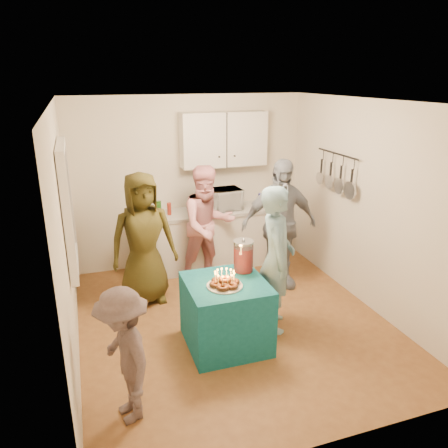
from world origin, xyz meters
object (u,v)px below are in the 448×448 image
object	(u,v)px
man_birthday	(276,259)
woman_back_right	(279,225)
punch_jar	(243,257)
microwave	(222,199)
woman_back_left	(143,239)
woman_back_center	(208,226)
child_near_left	(124,356)
party_table	(226,313)
counter	(208,240)

from	to	relation	value
man_birthday	woman_back_right	distance (m)	1.07
punch_jar	man_birthday	distance (m)	0.40
microwave	woman_back_right	bearing A→B (deg)	-65.43
woman_back_left	woman_back_center	size ratio (longest dim) A/B	1.02
woman_back_center	woman_back_right	size ratio (longest dim) A/B	0.93
woman_back_left	child_near_left	distance (m)	2.14
woman_back_center	woman_back_right	xyz separation A→B (m)	(0.89, -0.45, 0.06)
party_table	woman_back_center	bearing A→B (deg)	80.19
counter	microwave	size ratio (longest dim) A/B	3.89
party_table	child_near_left	bearing A→B (deg)	-146.80
microwave	child_near_left	bearing A→B (deg)	-125.08
party_table	woman_back_center	size ratio (longest dim) A/B	0.50
counter	child_near_left	xyz separation A→B (m)	(-1.60, -2.87, 0.19)
counter	punch_jar	xyz separation A→B (m)	(-0.15, -1.89, 0.50)
man_birthday	punch_jar	bearing A→B (deg)	103.95
woman_back_left	woman_back_right	xyz separation A→B (m)	(1.83, -0.17, 0.04)
microwave	party_table	world-z (taller)	microwave
man_birthday	child_near_left	distance (m)	2.08
party_table	woman_back_right	world-z (taller)	woman_back_right
punch_jar	party_table	bearing A→B (deg)	-142.56
party_table	counter	bearing A→B (deg)	78.38
woman_back_right	child_near_left	size ratio (longest dim) A/B	1.47
counter	woman_back_right	world-z (taller)	woman_back_right
microwave	party_table	distance (m)	2.31
punch_jar	woman_back_center	xyz separation A→B (m)	(-0.01, 1.36, -0.08)
punch_jar	woman_back_center	world-z (taller)	woman_back_center
microwave	child_near_left	xyz separation A→B (m)	(-1.83, -2.87, -0.45)
woman_back_left	child_near_left	bearing A→B (deg)	-109.19
microwave	woman_back_left	world-z (taller)	woman_back_left
microwave	child_near_left	size ratio (longest dim) A/B	0.46
counter	punch_jar	world-z (taller)	punch_jar
woman_back_center	party_table	bearing A→B (deg)	-108.60
child_near_left	man_birthday	bearing A→B (deg)	106.27
microwave	punch_jar	bearing A→B (deg)	-103.93
counter	woman_back_center	bearing A→B (deg)	-106.89
punch_jar	woman_back_left	world-z (taller)	woman_back_left
man_birthday	woman_back_center	size ratio (longest dim) A/B	1.01
woman_back_left	punch_jar	bearing A→B (deg)	-54.56
party_table	punch_jar	size ratio (longest dim) A/B	2.50
child_near_left	counter	bearing A→B (deg)	140.01
microwave	woman_back_center	world-z (taller)	woman_back_center
man_birthday	woman_back_left	bearing A→B (deg)	69.69
counter	woman_back_center	world-z (taller)	woman_back_center
woman_back_right	woman_back_left	bearing A→B (deg)	178.58
punch_jar	woman_back_right	bearing A→B (deg)	46.21
man_birthday	woman_back_center	xyz separation A→B (m)	(-0.40, 1.40, -0.01)
punch_jar	child_near_left	bearing A→B (deg)	-145.94
woman_back_center	woman_back_right	world-z (taller)	woman_back_right
microwave	punch_jar	xyz separation A→B (m)	(-0.38, -1.89, -0.14)
man_birthday	counter	bearing A→B (deg)	26.70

